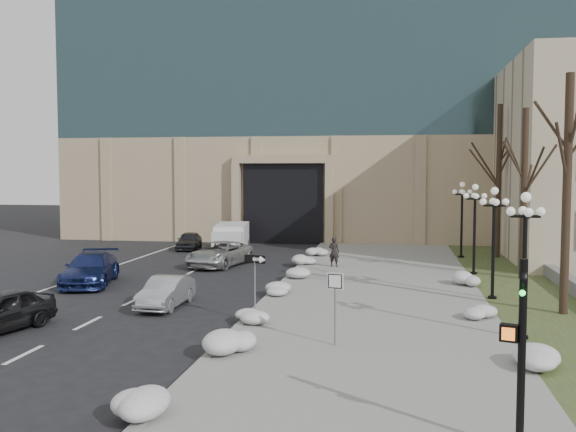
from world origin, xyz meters
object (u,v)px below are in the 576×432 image
at_px(lamppost_b, 494,228).
at_px(car_e, 189,241).
at_px(car_b, 166,292).
at_px(one_way_sign, 258,267).
at_px(lamppost_d, 462,209).
at_px(pedestrian, 334,252).
at_px(box_truck, 231,238).
at_px(car_c, 90,269).
at_px(car_d, 220,254).
at_px(lamppost_c, 475,217).
at_px(lamppost_a, 525,246).
at_px(traffic_signal, 520,360).
at_px(keep_sign, 335,293).

bearing_deg(lamppost_b, car_e, 140.60).
height_order(car_b, lamppost_b, lamppost_b).
relative_size(one_way_sign, lamppost_d, 0.51).
relative_size(pedestrian, box_truck, 0.28).
bearing_deg(car_c, car_d, 42.47).
bearing_deg(lamppost_c, lamppost_a, -90.00).
xyz_separation_m(car_e, lamppost_d, (18.12, -1.88, 2.46)).
relative_size(car_d, lamppost_c, 1.05).
xyz_separation_m(car_b, lamppost_c, (13.01, 9.95, 2.47)).
xyz_separation_m(box_truck, traffic_signal, (13.25, -29.41, 1.00)).
bearing_deg(one_way_sign, car_c, 166.78).
relative_size(lamppost_b, lamppost_c, 1.00).
bearing_deg(lamppost_d, lamppost_b, -90.00).
xyz_separation_m(car_b, one_way_sign, (4.17, -1.91, 1.39)).
height_order(box_truck, lamppost_c, lamppost_c).
relative_size(car_b, lamppost_a, 0.77).
height_order(traffic_signal, lamppost_b, lamppost_b).
bearing_deg(box_truck, car_d, -89.55).
relative_size(car_c, lamppost_b, 1.08).
xyz_separation_m(box_truck, one_way_sign, (6.11, -19.62, 1.12)).
bearing_deg(car_c, car_b, -52.77).
relative_size(car_c, lamppost_d, 1.08).
bearing_deg(keep_sign, lamppost_a, 30.04).
height_order(car_d, box_truck, box_truck).
distance_m(car_b, box_truck, 17.82).
relative_size(lamppost_b, lamppost_d, 1.00).
height_order(pedestrian, lamppost_a, lamppost_a).
xyz_separation_m(pedestrian, traffic_signal, (5.67, -22.89, 0.93)).
distance_m(car_d, car_e, 8.38).
distance_m(car_e, lamppost_c, 20.12).
distance_m(car_b, lamppost_d, 21.12).
relative_size(car_b, traffic_signal, 0.97).
relative_size(lamppost_a, lamppost_c, 1.00).
relative_size(box_truck, traffic_signal, 1.57).
relative_size(box_truck, one_way_sign, 2.46).
xyz_separation_m(car_b, car_e, (-5.11, 18.34, 0.01)).
xyz_separation_m(car_d, lamppost_d, (13.89, 5.35, 2.38)).
relative_size(car_b, lamppost_c, 0.77).
relative_size(car_d, one_way_sign, 2.07).
xyz_separation_m(pedestrian, lamppost_d, (7.37, 5.26, 2.12)).
xyz_separation_m(lamppost_c, lamppost_d, (0.00, 6.50, 0.00)).
xyz_separation_m(car_d, car_e, (-4.23, 7.23, -0.09)).
xyz_separation_m(car_e, traffic_signal, (16.42, -30.03, 1.27)).
bearing_deg(box_truck, lamppost_d, -13.45).
relative_size(keep_sign, lamppost_b, 0.49).
bearing_deg(car_b, lamppost_b, 15.49).
height_order(car_c, keep_sign, keep_sign).
height_order(keep_sign, lamppost_c, lamppost_c).
relative_size(pedestrian, lamppost_b, 0.35).
distance_m(car_b, keep_sign, 8.79).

